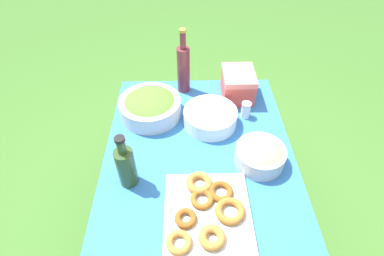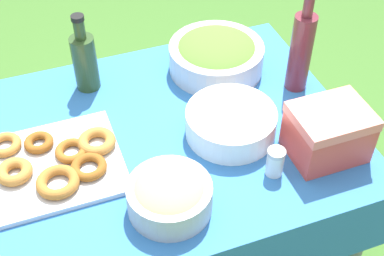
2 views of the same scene
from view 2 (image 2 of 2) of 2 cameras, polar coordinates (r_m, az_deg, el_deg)
name	(u,v)px [view 2 (image 2 of 2)]	position (r m, az deg, el deg)	size (l,w,h in m)	color
picnic_table	(161,158)	(1.68, -3.30, -3.18)	(1.16, 0.89, 0.69)	#2D6BB2
salad_bowl	(216,55)	(1.82, 2.60, 7.80)	(0.32, 0.32, 0.12)	silver
pasta_bowl	(170,195)	(1.39, -2.41, -7.12)	(0.22, 0.22, 0.11)	#B2B7BC
donut_platter	(53,163)	(1.56, -14.56, -3.62)	(0.40, 0.34, 0.05)	silver
plate_stack	(231,123)	(1.59, 4.15, 0.54)	(0.27, 0.27, 0.08)	white
olive_oil_bottle	(85,60)	(1.75, -11.38, 7.11)	(0.08, 0.08, 0.27)	#2D4723
wine_bottle	(301,49)	(1.73, 11.57, 8.25)	(0.07, 0.07, 0.38)	maroon
cooler_box	(328,132)	(1.56, 14.32, -0.46)	(0.21, 0.17, 0.16)	#E04C42
salt_shaker	(275,162)	(1.49, 8.86, -3.59)	(0.05, 0.05, 0.09)	white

